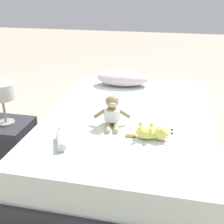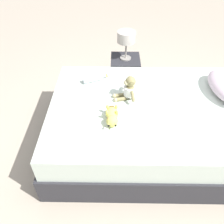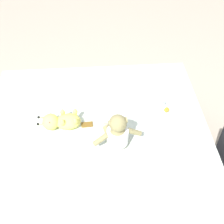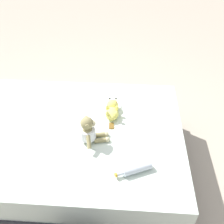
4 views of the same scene
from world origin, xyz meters
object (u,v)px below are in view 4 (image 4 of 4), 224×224
bed (67,151)px  glass_bottle (136,169)px  plush_yellow_creature (112,110)px  plush_monkey (89,132)px

bed → glass_bottle: (-0.38, -0.59, 0.30)m
plush_yellow_creature → glass_bottle: plush_yellow_creature is taller
bed → plush_yellow_creature: bearing=-61.0°
bed → glass_bottle: 0.76m
plush_monkey → plush_yellow_creature: (0.32, -0.16, -0.05)m
bed → plush_yellow_creature: plush_yellow_creature is taller
bed → plush_monkey: size_ratio=6.99×
plush_monkey → glass_bottle: plush_monkey is taller
bed → glass_bottle: size_ratio=7.62×
bed → glass_bottle: glass_bottle is taller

